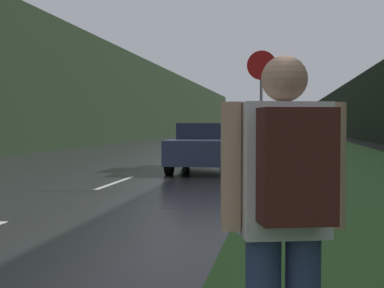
% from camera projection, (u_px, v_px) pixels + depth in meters
% --- Properties ---
extents(grass_verge, '(6.00, 240.00, 0.02)m').
position_uv_depth(grass_verge, '(314.00, 144.00, 39.27)').
color(grass_verge, '#2D5123').
rests_on(grass_verge, ground_plane).
extents(lane_stripe_c, '(0.12, 3.00, 0.01)m').
position_uv_depth(lane_stripe_c, '(116.00, 182.00, 13.52)').
color(lane_stripe_c, silver).
rests_on(lane_stripe_c, ground_plane).
extents(lane_stripe_d, '(0.12, 3.00, 0.01)m').
position_uv_depth(lane_stripe_d, '(172.00, 163.00, 20.41)').
color(lane_stripe_d, silver).
rests_on(lane_stripe_d, ground_plane).
extents(lane_stripe_e, '(0.12, 3.00, 0.01)m').
position_uv_depth(lane_stripe_e, '(200.00, 153.00, 27.31)').
color(lane_stripe_e, silver).
rests_on(lane_stripe_e, ground_plane).
extents(lane_stripe_f, '(0.12, 3.00, 0.01)m').
position_uv_depth(lane_stripe_f, '(216.00, 147.00, 34.21)').
color(lane_stripe_f, silver).
rests_on(lane_stripe_f, ground_plane).
extents(treeline_far_side, '(2.00, 140.00, 7.54)m').
position_uv_depth(treeline_far_side, '(140.00, 100.00, 51.62)').
color(treeline_far_side, black).
rests_on(treeline_far_side, ground_plane).
extents(treeline_near_side, '(2.00, 140.00, 6.23)m').
position_uv_depth(treeline_near_side, '(376.00, 106.00, 48.01)').
color(treeline_near_side, black).
rests_on(treeline_near_side, ground_plane).
extents(stop_sign, '(0.63, 0.07, 3.05)m').
position_uv_depth(stop_sign, '(261.00, 108.00, 11.47)').
color(stop_sign, slate).
rests_on(stop_sign, ground_plane).
extents(hitchhiker_with_backpack, '(0.61, 0.51, 1.82)m').
position_uv_depth(hitchhiker_with_backpack, '(286.00, 214.00, 2.61)').
color(hitchhiker_with_backpack, navy).
rests_on(hitchhiker_with_backpack, ground_plane).
extents(car_passing_near, '(1.83, 4.36, 1.51)m').
position_uv_depth(car_passing_near, '(204.00, 147.00, 16.75)').
color(car_passing_near, '#2D3856').
rests_on(car_passing_near, ground_plane).
extents(car_passing_far, '(1.84, 4.28, 1.35)m').
position_uv_depth(car_passing_far, '(247.00, 135.00, 37.52)').
color(car_passing_far, '#2D3856').
rests_on(car_passing_far, ground_plane).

